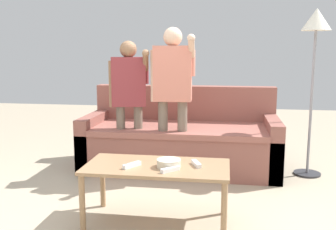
{
  "coord_description": "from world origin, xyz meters",
  "views": [
    {
      "loc": [
        0.63,
        -2.85,
        1.31
      ],
      "look_at": [
        0.13,
        0.41,
        0.75
      ],
      "focal_mm": 40.93,
      "sensor_mm": 36.0,
      "label": 1
    }
  ],
  "objects_px": {
    "player_left": "(129,92)",
    "coffee_table": "(157,172)",
    "game_remote_wand_spare": "(196,164)",
    "snack_bowl": "(169,163)",
    "floor_lamp": "(316,35)",
    "game_remote_wand_far": "(132,165)",
    "game_remote_nunchuk": "(170,162)",
    "player_center": "(173,85)",
    "couch": "(181,140)",
    "game_remote_wand_near": "(170,169)"
  },
  "relations": [
    {
      "from": "couch",
      "to": "floor_lamp",
      "type": "distance_m",
      "value": 1.8
    },
    {
      "from": "floor_lamp",
      "to": "player_left",
      "type": "bearing_deg",
      "value": -172.59
    },
    {
      "from": "player_center",
      "to": "game_remote_wand_spare",
      "type": "bearing_deg",
      "value": -72.79
    },
    {
      "from": "coffee_table",
      "to": "game_remote_wand_far",
      "type": "distance_m",
      "value": 0.2
    },
    {
      "from": "snack_bowl",
      "to": "game_remote_wand_far",
      "type": "relative_size",
      "value": 1.15
    },
    {
      "from": "game_remote_nunchuk",
      "to": "game_remote_wand_far",
      "type": "distance_m",
      "value": 0.29
    },
    {
      "from": "floor_lamp",
      "to": "game_remote_wand_far",
      "type": "xyz_separation_m",
      "value": [
        -1.56,
        -1.46,
        -0.99
      ]
    },
    {
      "from": "player_center",
      "to": "game_remote_wand_near",
      "type": "relative_size",
      "value": 11.61
    },
    {
      "from": "coffee_table",
      "to": "couch",
      "type": "bearing_deg",
      "value": 89.62
    },
    {
      "from": "player_left",
      "to": "game_remote_wand_spare",
      "type": "bearing_deg",
      "value": -54.2
    },
    {
      "from": "couch",
      "to": "game_remote_wand_near",
      "type": "xyz_separation_m",
      "value": [
        0.11,
        -1.6,
        0.17
      ]
    },
    {
      "from": "player_center",
      "to": "game_remote_wand_far",
      "type": "relative_size",
      "value": 10.0
    },
    {
      "from": "coffee_table",
      "to": "game_remote_wand_spare",
      "type": "xyz_separation_m",
      "value": [
        0.29,
        0.03,
        0.07
      ]
    },
    {
      "from": "snack_bowl",
      "to": "player_center",
      "type": "distance_m",
      "value": 1.24
    },
    {
      "from": "game_remote_nunchuk",
      "to": "player_left",
      "type": "relative_size",
      "value": 0.06
    },
    {
      "from": "game_remote_nunchuk",
      "to": "player_center",
      "type": "xyz_separation_m",
      "value": [
        -0.14,
        1.09,
        0.49
      ]
    },
    {
      "from": "game_remote_nunchuk",
      "to": "game_remote_wand_spare",
      "type": "bearing_deg",
      "value": 8.07
    },
    {
      "from": "player_left",
      "to": "player_center",
      "type": "bearing_deg",
      "value": -4.85
    },
    {
      "from": "floor_lamp",
      "to": "game_remote_nunchuk",
      "type": "bearing_deg",
      "value": -132.88
    },
    {
      "from": "coffee_table",
      "to": "player_left",
      "type": "distance_m",
      "value": 1.34
    },
    {
      "from": "player_center",
      "to": "game_remote_wand_far",
      "type": "distance_m",
      "value": 1.28
    },
    {
      "from": "game_remote_wand_spare",
      "to": "floor_lamp",
      "type": "bearing_deg",
      "value": 51.18
    },
    {
      "from": "game_remote_nunchuk",
      "to": "snack_bowl",
      "type": "bearing_deg",
      "value": -98.8
    },
    {
      "from": "snack_bowl",
      "to": "floor_lamp",
      "type": "height_order",
      "value": "floor_lamp"
    },
    {
      "from": "player_center",
      "to": "game_remote_wand_far",
      "type": "height_order",
      "value": "player_center"
    },
    {
      "from": "game_remote_nunchuk",
      "to": "game_remote_wand_far",
      "type": "relative_size",
      "value": 0.57
    },
    {
      "from": "player_left",
      "to": "coffee_table",
      "type": "bearing_deg",
      "value": -66.19
    },
    {
      "from": "couch",
      "to": "game_remote_nunchuk",
      "type": "xyz_separation_m",
      "value": [
        0.09,
        -1.46,
        0.18
      ]
    },
    {
      "from": "snack_bowl",
      "to": "game_remote_wand_spare",
      "type": "height_order",
      "value": "snack_bowl"
    },
    {
      "from": "couch",
      "to": "coffee_table",
      "type": "xyz_separation_m",
      "value": [
        -0.01,
        -1.47,
        0.1
      ]
    },
    {
      "from": "player_left",
      "to": "game_remote_wand_far",
      "type": "xyz_separation_m",
      "value": [
        0.33,
        -1.21,
        -0.42
      ]
    },
    {
      "from": "snack_bowl",
      "to": "game_remote_wand_far",
      "type": "xyz_separation_m",
      "value": [
        -0.27,
        -0.04,
        -0.01
      ]
    },
    {
      "from": "snack_bowl",
      "to": "player_left",
      "type": "height_order",
      "value": "player_left"
    },
    {
      "from": "snack_bowl",
      "to": "game_remote_nunchuk",
      "type": "bearing_deg",
      "value": 81.2
    },
    {
      "from": "snack_bowl",
      "to": "game_remote_nunchuk",
      "type": "relative_size",
      "value": 2.02
    },
    {
      "from": "floor_lamp",
      "to": "game_remote_wand_far",
      "type": "distance_m",
      "value": 2.35
    },
    {
      "from": "coffee_table",
      "to": "game_remote_wand_near",
      "type": "height_order",
      "value": "game_remote_wand_near"
    },
    {
      "from": "player_left",
      "to": "game_remote_wand_near",
      "type": "bearing_deg",
      "value": -63.95
    },
    {
      "from": "floor_lamp",
      "to": "game_remote_wand_spare",
      "type": "bearing_deg",
      "value": -128.82
    },
    {
      "from": "coffee_table",
      "to": "game_remote_wand_spare",
      "type": "height_order",
      "value": "game_remote_wand_spare"
    },
    {
      "from": "couch",
      "to": "player_left",
      "type": "relative_size",
      "value": 1.51
    },
    {
      "from": "couch",
      "to": "player_left",
      "type": "height_order",
      "value": "player_left"
    },
    {
      "from": "game_remote_nunchuk",
      "to": "floor_lamp",
      "type": "relative_size",
      "value": 0.05
    },
    {
      "from": "coffee_table",
      "to": "game_remote_nunchuk",
      "type": "xyz_separation_m",
      "value": [
        0.1,
        0.01,
        0.08
      ]
    },
    {
      "from": "game_remote_nunchuk",
      "to": "game_remote_wand_far",
      "type": "xyz_separation_m",
      "value": [
        -0.28,
        -0.08,
        -0.01
      ]
    },
    {
      "from": "snack_bowl",
      "to": "floor_lamp",
      "type": "distance_m",
      "value": 2.15
    },
    {
      "from": "game_remote_nunchuk",
      "to": "floor_lamp",
      "type": "xyz_separation_m",
      "value": [
        1.28,
        1.38,
        0.98
      ]
    },
    {
      "from": "game_remote_wand_far",
      "to": "game_remote_wand_spare",
      "type": "xyz_separation_m",
      "value": [
        0.47,
        0.11,
        0.0
      ]
    },
    {
      "from": "couch",
      "to": "game_remote_wand_near",
      "type": "relative_size",
      "value": 16.03
    },
    {
      "from": "snack_bowl",
      "to": "game_remote_wand_near",
      "type": "bearing_deg",
      "value": -76.46
    }
  ]
}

